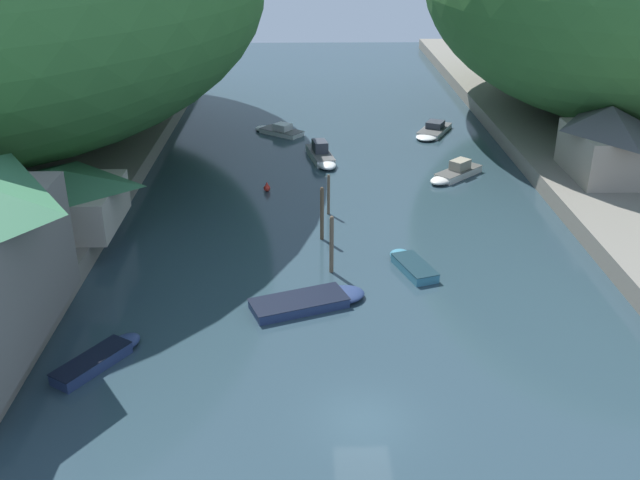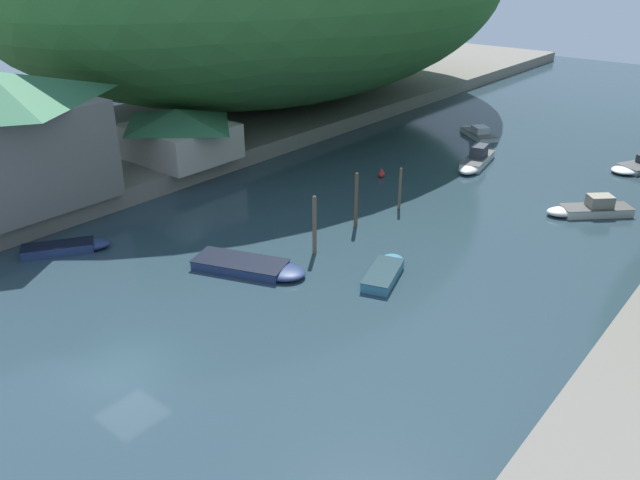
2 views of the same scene
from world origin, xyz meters
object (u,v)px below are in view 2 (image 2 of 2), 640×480
boat_cabin_cruiser (253,267)px  boat_yellow_tender (69,247)px  channel_buoy_near (382,174)px  boat_far_upstream (589,209)px  boat_mid_channel (386,271)px  waterfront_building (1,139)px  boathouse_shed (179,133)px  boat_near_quay (477,132)px  person_by_boathouse (57,191)px  person_on_quay (193,147)px  boat_moored_right (476,160)px

boat_cabin_cruiser → boat_yellow_tender: 11.47m
boat_yellow_tender → boat_cabin_cruiser: bearing=60.7°
channel_buoy_near → boat_far_upstream: bearing=10.2°
boat_mid_channel → channel_buoy_near: (-9.34, 13.21, 0.02)m
boat_mid_channel → channel_buoy_near: bearing=106.6°
channel_buoy_near → waterfront_building: bearing=-120.1°
boathouse_shed → boat_cabin_cruiser: boathouse_shed is taller
waterfront_building → boat_far_upstream: size_ratio=2.39×
boat_mid_channel → boat_near_quay: boat_near_quay is taller
boat_near_quay → channel_buoy_near: size_ratio=6.75×
boat_yellow_tender → person_by_boathouse: (-4.00, 1.89, 2.03)m
waterfront_building → boat_far_upstream: waterfront_building is taller
boat_cabin_cruiser → person_on_quay: person_on_quay is taller
waterfront_building → boat_near_quay: bearing=70.7°
boat_far_upstream → boat_mid_channel: size_ratio=1.11×
boat_far_upstream → boat_mid_channel: (-5.74, -15.92, -0.13)m
person_by_boathouse → person_on_quay: bearing=-7.8°
boat_mid_channel → boat_near_quay: bearing=88.8°
waterfront_building → boat_yellow_tender: bearing=-1.1°
boathouse_shed → person_on_quay: bearing=18.3°
boat_mid_channel → person_by_boathouse: 21.70m
boat_yellow_tender → boat_near_quay: bearing=112.8°
boat_cabin_cruiser → channel_buoy_near: size_ratio=8.77×
boat_cabin_cruiser → boat_near_quay: size_ratio=1.30×
boat_mid_channel → boat_yellow_tender: bearing=-168.0°
channel_buoy_near → person_on_quay: bearing=-142.4°
waterfront_building → person_on_quay: (1.44, 13.65, -3.43)m
waterfront_building → boat_mid_channel: size_ratio=2.66×
waterfront_building → boat_near_quay: size_ratio=2.36×
boat_cabin_cruiser → person_on_quay: size_ratio=4.04×
boat_far_upstream → boat_mid_channel: boat_far_upstream is taller
boat_moored_right → channel_buoy_near: size_ratio=8.24×
boat_far_upstream → boat_near_quay: size_ratio=0.99×
boat_mid_channel → waterfront_building: bearing=-175.8°
waterfront_building → boathouse_shed: 13.50m
boat_mid_channel → person_on_quay: bearing=150.1°
boat_moored_right → boat_yellow_tender: size_ratio=1.31×
waterfront_building → boat_mid_channel: bearing=22.8°
boat_moored_right → channel_buoy_near: (-4.39, -7.28, -0.17)m
boat_mid_channel → boat_moored_right: size_ratio=0.73×
waterfront_building → person_on_quay: size_ratio=7.35×
boat_near_quay → person_on_quay: bearing=-168.6°
waterfront_building → boat_far_upstream: bearing=42.0°
boat_mid_channel → person_by_boathouse: size_ratio=2.76×
boat_cabin_cruiser → channel_buoy_near: 17.83m
boathouse_shed → boat_mid_channel: size_ratio=1.77×
boat_far_upstream → boat_yellow_tender: (-21.92, -25.49, -0.12)m
boat_moored_right → person_on_quay: 22.98m
boat_moored_right → person_by_boathouse: size_ratio=3.80×
boat_moored_right → boat_cabin_cruiser: bearing=76.5°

